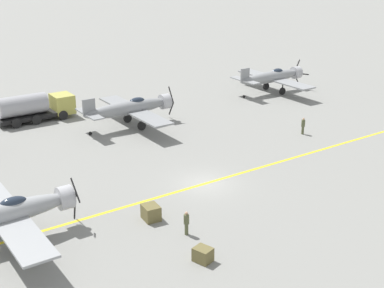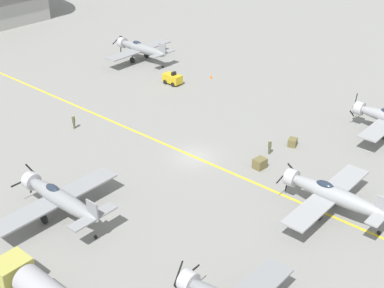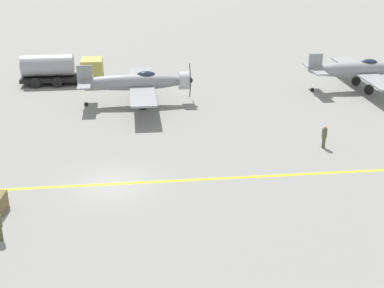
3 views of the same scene
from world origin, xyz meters
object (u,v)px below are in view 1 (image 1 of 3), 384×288
Objects in this scene: airplane_mid_left at (131,108)px; supply_crate_mid_lane at (203,255)px; airplane_near_center at (2,215)px; ground_crew_walking at (186,222)px; supply_crate_by_tanker at (151,213)px; ground_crew_inspecting at (303,125)px; airplane_far_left at (273,77)px; fuel_tanker at (36,107)px.

airplane_mid_left is 25.71m from supply_crate_mid_lane.
airplane_near_center is (15.75, -17.32, 0.00)m from airplane_mid_left.
ground_crew_walking reaches higher than supply_crate_mid_lane.
airplane_mid_left reaches higher than supply_crate_by_tanker.
ground_crew_walking is 3.16m from supply_crate_by_tanker.
ground_crew_inspecting is 22.14m from supply_crate_by_tanker.
airplane_far_left is 28.87m from fuel_tanker.
ground_crew_inspecting is at bearing 46.77° from fuel_tanker.
airplane_near_center is at bearing -55.33° from airplane_mid_left.
ground_crew_walking is at bearing 15.86° from supply_crate_by_tanker.
airplane_mid_left is 11.59× the size of supply_crate_mid_lane.
airplane_mid_left is at bearing 140.70° from airplane_near_center.
airplane_near_center is 12.47m from supply_crate_mid_lane.
ground_crew_inspecting is at bearing 115.62° from ground_crew_walking.
supply_crate_by_tanker is at bearing -72.42° from ground_crew_inspecting.
airplane_far_left is 1.50× the size of fuel_tanker.
airplane_near_center is 30.47m from ground_crew_inspecting.
airplane_mid_left is 17.23m from ground_crew_inspecting.
fuel_tanker is 4.81× the size of ground_crew_inspecting.
supply_crate_mid_lane is at bearing -36.43° from airplane_far_left.
fuel_tanker is at bearing 178.07° from supply_crate_mid_lane.
airplane_mid_left is 9.70× the size of supply_crate_by_tanker.
airplane_far_left is at bearing 148.51° from ground_crew_inspecting.
fuel_tanker reaches higher than supply_crate_by_tanker.
fuel_tanker reaches higher than supply_crate_mid_lane.
supply_crate_by_tanker is (25.58, -1.00, -0.99)m from fuel_tanker.
airplane_near_center is at bearing -81.89° from ground_crew_inspecting.
airplane_near_center is at bearing -53.38° from airplane_far_left.
fuel_tanker is at bearing -89.05° from airplane_far_left.
supply_crate_mid_lane is at bearing 54.92° from airplane_near_center.
airplane_mid_left is 7.22× the size of ground_crew_inspecting.
airplane_mid_left is at bearing 160.67° from ground_crew_walking.
supply_crate_by_tanker is (6.69, -21.10, -0.39)m from ground_crew_inspecting.
ground_crew_walking is (21.16, -7.42, -1.12)m from airplane_mid_left.
airplane_near_center is (17.76, -38.39, -0.00)m from airplane_far_left.
ground_crew_walking is at bearing -64.38° from ground_crew_inspecting.
ground_crew_walking is 3.27m from supply_crate_mid_lane.
ground_crew_inspecting is (-4.30, 30.14, -1.10)m from airplane_near_center.
airplane_near_center reaches higher than ground_crew_walking.
airplane_mid_left is 1.00× the size of airplane_near_center.
airplane_near_center reaches higher than ground_crew_inspecting.
airplane_near_center is 9.70× the size of supply_crate_by_tanker.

